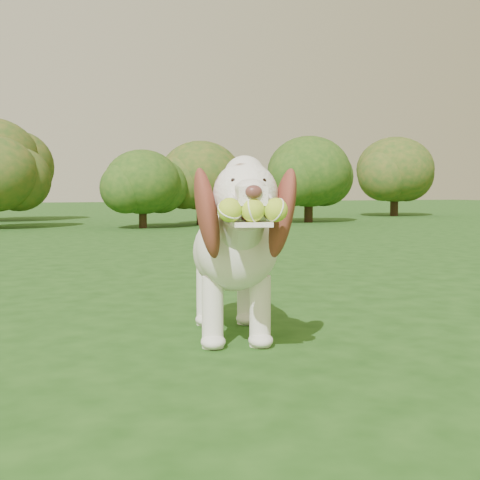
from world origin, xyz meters
name	(u,v)px	position (x,y,z in m)	size (l,w,h in m)	color
ground	(164,338)	(0.00, 0.00, 0.00)	(80.00, 80.00, 0.00)	#1A4112
dog	(233,245)	(0.29, -0.17, 0.46)	(0.70, 1.30, 0.86)	white
shrub_f	(309,172)	(6.40, 9.40, 1.18)	(1.94, 1.94, 2.01)	#382314
shrub_h	(395,170)	(10.62, 11.56, 1.37)	(2.25, 2.25, 2.33)	#382314
shrub_c	(142,182)	(2.26, 8.76, 0.91)	(1.49, 1.49, 1.54)	#382314
shrub_d	(201,176)	(3.72, 9.41, 1.06)	(1.74, 1.74, 1.81)	#382314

